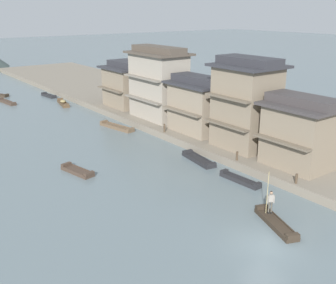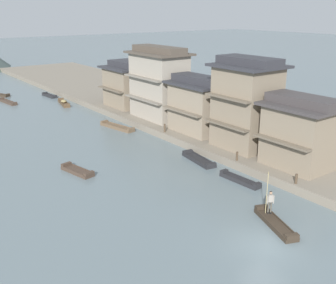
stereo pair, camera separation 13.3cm
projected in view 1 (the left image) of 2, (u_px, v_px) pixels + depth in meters
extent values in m
plane|color=slate|center=(266.00, 246.00, 24.86)|extent=(400.00, 400.00, 0.00)
cube|color=slate|center=(176.00, 109.00, 56.93)|extent=(18.00, 110.00, 0.75)
cube|color=#33281E|center=(276.00, 224.00, 27.07)|extent=(2.49, 4.36, 0.28)
cube|color=#33281E|center=(293.00, 236.00, 25.15)|extent=(0.94, 0.65, 0.25)
cube|color=#33281E|center=(262.00, 207.00, 28.83)|extent=(0.94, 0.65, 0.25)
cube|color=#33281E|center=(282.00, 221.00, 27.13)|extent=(1.48, 3.57, 0.08)
cube|color=#33281E|center=(270.00, 222.00, 26.91)|extent=(1.48, 3.57, 0.08)
cube|color=black|center=(271.00, 212.00, 27.74)|extent=(0.21, 0.24, 0.05)
cylinder|color=#4C473D|center=(271.00, 207.00, 27.65)|extent=(0.11, 0.11, 0.78)
cube|color=black|center=(269.00, 213.00, 27.73)|extent=(0.21, 0.24, 0.05)
cylinder|color=#4C473D|center=(269.00, 207.00, 27.64)|extent=(0.11, 0.11, 0.78)
cube|color=gray|center=(271.00, 198.00, 27.44)|extent=(0.38, 0.35, 0.52)
cylinder|color=gray|center=(274.00, 199.00, 27.42)|extent=(0.08, 0.08, 0.56)
cylinder|color=gray|center=(268.00, 199.00, 27.40)|extent=(0.08, 0.08, 0.56)
sphere|color=#A37A5B|center=(271.00, 193.00, 27.32)|extent=(0.20, 0.20, 0.20)
sphere|color=black|center=(271.00, 192.00, 27.32)|extent=(0.18, 0.18, 0.18)
cylinder|color=tan|center=(267.00, 193.00, 27.19)|extent=(0.04, 0.04, 3.00)
cube|color=#33281E|center=(6.00, 95.00, 66.44)|extent=(0.97, 0.72, 0.24)
cube|color=#33281E|center=(0.00, 94.00, 67.69)|extent=(1.67, 3.30, 0.08)
cube|color=#423328|center=(7.00, 102.00, 62.30)|extent=(1.47, 4.97, 0.25)
cube|color=#423328|center=(13.00, 103.00, 60.66)|extent=(0.82, 0.45, 0.23)
cube|color=#423328|center=(1.00, 98.00, 63.80)|extent=(0.82, 0.45, 0.23)
cube|color=#423328|center=(9.00, 101.00, 62.51)|extent=(0.63, 4.37, 0.08)
cube|color=#423328|center=(4.00, 102.00, 61.99)|extent=(0.63, 4.37, 0.08)
cube|color=#232326|center=(49.00, 96.00, 66.80)|extent=(1.31, 3.76, 0.26)
cube|color=#232326|center=(44.00, 93.00, 67.91)|extent=(0.89, 0.44, 0.23)
cube|color=#232326|center=(54.00, 96.00, 65.53)|extent=(0.89, 0.44, 0.23)
cube|color=#232326|center=(46.00, 95.00, 66.47)|extent=(0.38, 3.18, 0.08)
cube|color=#232326|center=(51.00, 95.00, 67.03)|extent=(0.38, 3.18, 0.08)
cube|color=#232326|center=(240.00, 180.00, 33.97)|extent=(0.99, 3.95, 0.26)
cube|color=#232326|center=(224.00, 171.00, 35.22)|extent=(0.75, 0.39, 0.24)
cube|color=#232326|center=(257.00, 184.00, 32.56)|extent=(0.75, 0.39, 0.24)
cube|color=#232326|center=(237.00, 180.00, 33.69)|extent=(0.23, 3.42, 0.08)
cube|color=#232326|center=(243.00, 177.00, 34.14)|extent=(0.23, 3.42, 0.08)
cube|color=#423328|center=(78.00, 171.00, 35.81)|extent=(1.75, 3.69, 0.26)
cube|color=#423328|center=(66.00, 164.00, 36.76)|extent=(0.99, 0.55, 0.24)
cube|color=#423328|center=(89.00, 174.00, 34.72)|extent=(0.99, 0.55, 0.24)
cube|color=#423328|center=(73.00, 171.00, 35.42)|extent=(0.71, 3.00, 0.08)
cube|color=#423328|center=(82.00, 168.00, 36.10)|extent=(0.71, 3.00, 0.08)
cube|color=brown|center=(63.00, 104.00, 61.29)|extent=(1.87, 4.90, 0.30)
cube|color=brown|center=(60.00, 99.00, 63.14)|extent=(0.89, 0.52, 0.27)
cube|color=brown|center=(66.00, 105.00, 59.26)|extent=(0.89, 0.52, 0.27)
cube|color=brown|center=(60.00, 103.00, 61.06)|extent=(0.94, 4.24, 0.08)
cube|color=brown|center=(66.00, 102.00, 61.40)|extent=(0.94, 4.24, 0.08)
ellipsoid|color=olive|center=(63.00, 101.00, 61.17)|extent=(1.05, 1.31, 0.46)
cube|color=#232326|center=(199.00, 160.00, 38.55)|extent=(1.75, 4.47, 0.26)
cube|color=#232326|center=(188.00, 151.00, 40.17)|extent=(1.06, 0.50, 0.23)
cube|color=#232326|center=(211.00, 164.00, 36.78)|extent=(1.06, 0.50, 0.23)
cube|color=#232326|center=(194.00, 159.00, 38.26)|extent=(0.64, 3.83, 0.08)
cube|color=#232326|center=(203.00, 157.00, 38.74)|extent=(0.64, 3.83, 0.08)
cube|color=brown|center=(117.00, 127.00, 49.13)|extent=(1.98, 5.34, 0.27)
cube|color=brown|center=(104.00, 122.00, 50.65)|extent=(1.01, 0.53, 0.25)
cube|color=brown|center=(131.00, 129.00, 47.46)|extent=(1.01, 0.53, 0.25)
cube|color=brown|center=(114.00, 127.00, 48.74)|extent=(0.92, 4.67, 0.08)
cube|color=brown|center=(120.00, 125.00, 49.42)|extent=(0.92, 4.67, 0.08)
cube|color=#7F705B|center=(300.00, 137.00, 34.75)|extent=(4.26, 5.38, 5.20)
cube|color=brown|center=(281.00, 142.00, 33.34)|extent=(0.70, 5.38, 0.16)
cube|color=#3D3838|center=(303.00, 106.00, 33.90)|extent=(5.16, 6.28, 0.24)
cube|color=#3D3838|center=(304.00, 100.00, 33.76)|extent=(2.55, 6.28, 0.70)
cube|color=#7F705B|center=(246.00, 108.00, 39.32)|extent=(4.53, 5.31, 7.80)
cube|color=brown|center=(226.00, 125.00, 38.23)|extent=(0.70, 5.31, 0.16)
cube|color=brown|center=(227.00, 98.00, 37.42)|extent=(0.70, 5.31, 0.16)
cube|color=#2D2D33|center=(248.00, 66.00, 38.07)|extent=(5.43, 6.21, 0.24)
cube|color=#2D2D33|center=(249.00, 61.00, 37.92)|extent=(2.72, 6.21, 0.70)
cube|color=gray|center=(198.00, 108.00, 44.72)|extent=(4.13, 5.93, 5.20)
cube|color=#6E6151|center=(181.00, 111.00, 43.35)|extent=(0.70, 5.93, 0.16)
cube|color=#2D2D33|center=(199.00, 84.00, 43.88)|extent=(5.03, 6.83, 0.24)
cube|color=#2D2D33|center=(199.00, 79.00, 43.73)|extent=(2.48, 6.83, 0.70)
cube|color=gray|center=(158.00, 87.00, 50.04)|extent=(4.13, 7.16, 7.80)
cube|color=gray|center=(142.00, 99.00, 49.07)|extent=(0.70, 7.16, 0.16)
cube|color=gray|center=(142.00, 78.00, 48.26)|extent=(0.70, 7.16, 0.16)
cube|color=#4C4238|center=(158.00, 53.00, 48.79)|extent=(5.03, 8.06, 0.24)
cube|color=#4C4238|center=(158.00, 49.00, 48.64)|extent=(2.48, 8.06, 0.70)
cube|color=#7F705B|center=(130.00, 87.00, 56.93)|extent=(5.79, 5.89, 5.20)
cube|color=brown|center=(110.00, 89.00, 55.09)|extent=(0.70, 5.89, 0.16)
cube|color=#2D2D33|center=(130.00, 67.00, 56.09)|extent=(6.69, 6.79, 0.24)
cube|color=#2D2D33|center=(130.00, 64.00, 55.94)|extent=(3.47, 6.79, 0.70)
cylinder|color=#473828|center=(296.00, 179.00, 31.74)|extent=(0.20, 0.20, 0.80)
cylinder|color=#473828|center=(237.00, 156.00, 36.58)|extent=(0.20, 0.20, 0.81)
cylinder|color=#473828|center=(164.00, 128.00, 44.93)|extent=(0.20, 0.20, 0.96)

